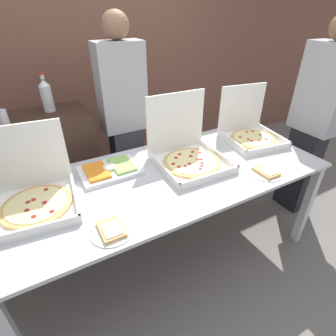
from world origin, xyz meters
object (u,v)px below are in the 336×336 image
pizza_box_near_left (188,152)px  pizza_box_far_right (250,131)px  soda_bottle (46,95)px  person_guest_cap (124,119)px  pizza_box_near_right (35,193)px  veggie_tray (110,170)px  paper_plate_front_left (111,230)px  soda_can_silver (4,118)px  paper_plate_front_center (266,172)px  person_guest_plaid (314,122)px

pizza_box_near_left → pizza_box_far_right: 0.71m
pizza_box_near_left → soda_bottle: 1.24m
pizza_box_near_left → person_guest_cap: bearing=108.2°
pizza_box_near_right → person_guest_cap: person_guest_cap is taller
veggie_tray → paper_plate_front_left: bearing=-107.7°
soda_can_silver → person_guest_cap: bearing=3.9°
soda_bottle → soda_can_silver: bearing=-148.8°
paper_plate_front_center → veggie_tray: veggie_tray is taller
pizza_box_near_right → soda_can_silver: pizza_box_near_right is taller
pizza_box_far_right → soda_can_silver: pizza_box_far_right is taller
pizza_box_near_right → pizza_box_near_left: size_ratio=0.99×
veggie_tray → person_guest_cap: 0.70m
pizza_box_near_right → paper_plate_front_left: bearing=-48.7°
pizza_box_near_right → pizza_box_near_left: (1.07, -0.02, 0.01)m
paper_plate_front_left → person_guest_cap: (0.53, 1.16, 0.13)m
pizza_box_far_right → soda_bottle: soda_bottle is taller
pizza_box_far_right → paper_plate_front_left: size_ratio=2.26×
paper_plate_front_center → paper_plate_front_left: (-1.15, -0.01, -0.00)m
person_guest_cap → person_guest_plaid: size_ratio=1.01×
veggie_tray → paper_plate_front_center: bearing=-29.7°
veggie_tray → pizza_box_near_left: bearing=-14.1°
paper_plate_front_center → pizza_box_near_right: bearing=163.6°
paper_plate_front_center → paper_plate_front_left: size_ratio=0.98×
soda_can_silver → person_guest_cap: person_guest_cap is taller
paper_plate_front_center → person_guest_plaid: size_ratio=0.13×
pizza_box_near_right → person_guest_plaid: 2.36m
pizza_box_far_right → person_guest_plaid: (0.58, -0.20, 0.04)m
pizza_box_near_left → paper_plate_front_center: (0.40, -0.41, -0.07)m
pizza_box_far_right → veggie_tray: pizza_box_far_right is taller
paper_plate_front_left → soda_bottle: bearing=92.7°
pizza_box_near_left → person_guest_plaid: bearing=-4.3°
pizza_box_far_right → veggie_tray: 1.28m
pizza_box_near_left → veggie_tray: bearing=167.4°
pizza_box_near_right → paper_plate_front_center: 1.53m
pizza_box_far_right → soda_bottle: 1.75m
veggie_tray → person_guest_plaid: person_guest_plaid is taller
pizza_box_near_left → person_guest_cap: person_guest_cap is taller
pizza_box_far_right → paper_plate_front_center: size_ratio=2.30×
pizza_box_near_left → soda_can_silver: pizza_box_near_left is taller
paper_plate_front_left → paper_plate_front_center: bearing=0.6°
pizza_box_near_left → veggie_tray: size_ratio=1.24×
veggie_tray → person_guest_plaid: bearing=-8.3°
pizza_box_far_right → soda_can_silver: (-1.85, 0.61, 0.26)m
soda_can_silver → veggie_tray: bearing=-42.9°
pizza_box_near_left → person_guest_cap: size_ratio=0.28×
pizza_box_near_right → paper_plate_front_center: (1.47, -0.43, -0.07)m
paper_plate_front_center → person_guest_cap: (-0.62, 1.15, 0.13)m
paper_plate_front_center → soda_can_silver: soda_can_silver is taller
pizza_box_near_left → pizza_box_far_right: size_ratio=0.98×
soda_bottle → person_guest_plaid: 2.34m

